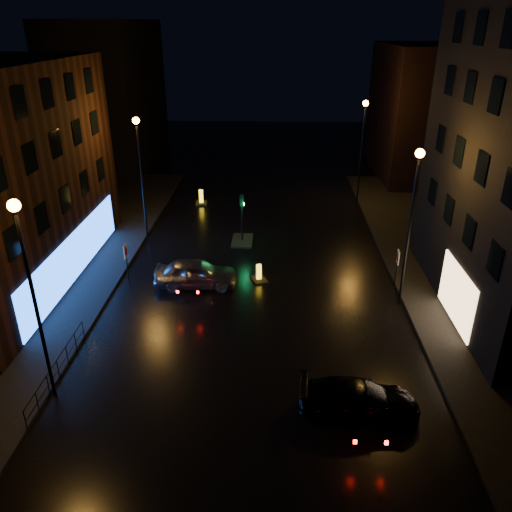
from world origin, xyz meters
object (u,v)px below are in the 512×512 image
object	(u,v)px
silver_hatchback	(196,273)
dark_sedan	(359,399)
traffic_signal	(242,235)
bollard_near	(259,277)
road_sign_left	(126,255)
road_sign_right	(398,260)
bollard_far	(201,201)

from	to	relation	value
silver_hatchback	dark_sedan	xyz separation A→B (m)	(7.78, -10.03, -0.13)
traffic_signal	bollard_near	world-z (taller)	traffic_signal
road_sign_left	road_sign_right	size ratio (longest dim) A/B	1.05
silver_hatchback	bollard_near	size ratio (longest dim) A/B	3.42
dark_sedan	road_sign_right	xyz separation A→B (m)	(3.54, 10.20, 1.06)
silver_hatchback	road_sign_left	bearing A→B (deg)	85.45
road_sign_left	bollard_near	bearing A→B (deg)	5.87
dark_sedan	traffic_signal	bearing A→B (deg)	22.30
silver_hatchback	bollard_far	xyz separation A→B (m)	(-1.69, 14.23, -0.53)
bollard_far	road_sign_right	bearing A→B (deg)	-52.66
dark_sedan	silver_hatchback	bearing A→B (deg)	41.51
road_sign_left	road_sign_right	world-z (taller)	road_sign_left
bollard_near	silver_hatchback	bearing A→B (deg)	169.57
road_sign_right	traffic_signal	bearing A→B (deg)	-30.25
bollard_far	silver_hatchback	bearing A→B (deg)	-88.67
bollard_far	road_sign_left	xyz separation A→B (m)	(-2.26, -14.07, 1.55)
road_sign_left	bollard_far	bearing A→B (deg)	81.82
bollard_near	road_sign_right	distance (m)	7.93
dark_sedan	bollard_far	size ratio (longest dim) A/B	3.15
traffic_signal	road_sign_right	xyz separation A→B (m)	(9.10, -6.31, 1.23)
bollard_near	road_sign_left	xyz separation A→B (m)	(-7.51, -0.65, 1.60)
bollard_far	dark_sedan	bearing A→B (deg)	-74.12
traffic_signal	road_sign_left	bearing A→B (deg)	-134.35
traffic_signal	silver_hatchback	distance (m)	6.85
bollard_near	bollard_far	xyz separation A→B (m)	(-5.25, 13.43, 0.04)
traffic_signal	bollard_near	distance (m)	5.83
traffic_signal	road_sign_left	xyz separation A→B (m)	(-6.18, -6.32, 1.32)
silver_hatchback	road_sign_right	world-z (taller)	road_sign_right
dark_sedan	road_sign_left	world-z (taller)	road_sign_left
bollard_far	bollard_near	bearing A→B (deg)	-74.07
bollard_far	road_sign_right	world-z (taller)	road_sign_right
road_sign_right	silver_hatchback	bearing A→B (deg)	5.33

